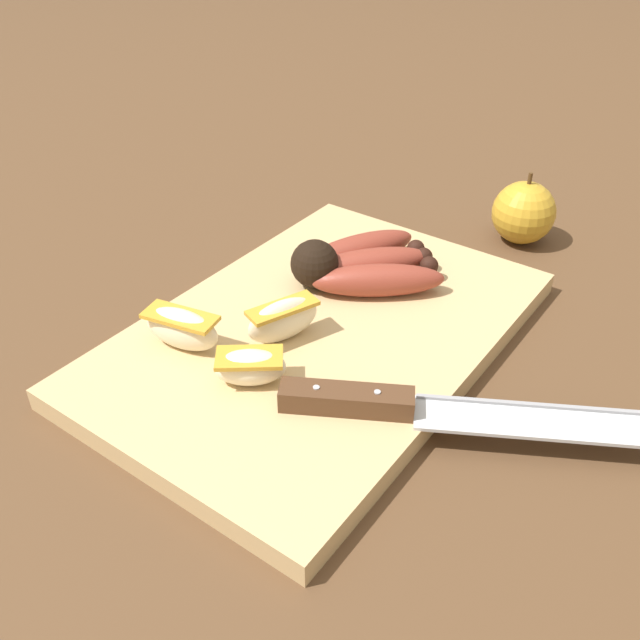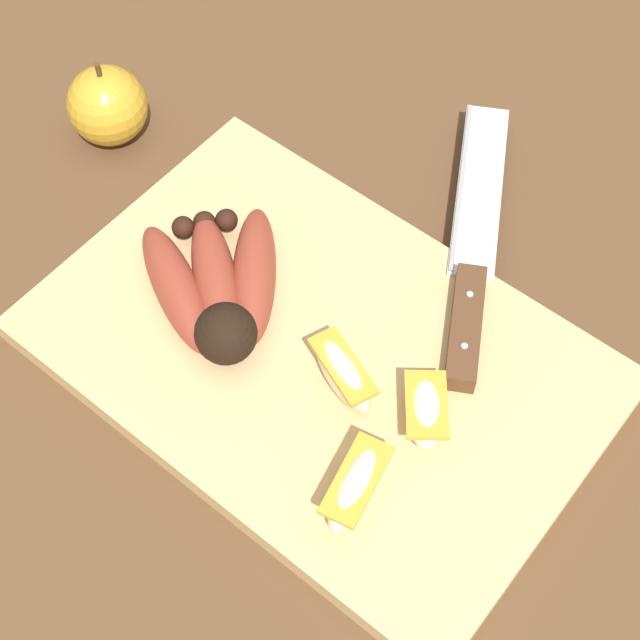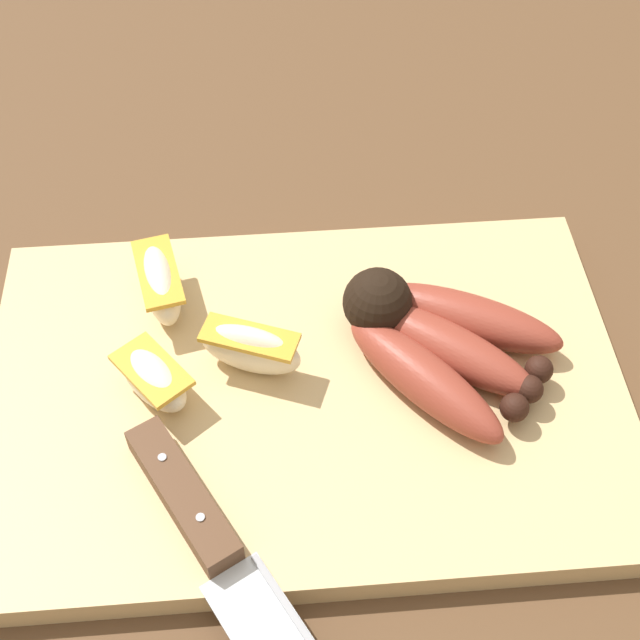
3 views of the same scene
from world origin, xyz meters
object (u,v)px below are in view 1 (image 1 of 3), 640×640
at_px(apple_wedge_near, 252,367).
at_px(apple_wedge_middle, 283,319).
at_px(banana_bunch, 360,264).
at_px(whole_apple, 524,213).
at_px(chefs_knife, 412,407).
at_px(apple_wedge_far, 182,328).

distance_m(apple_wedge_near, apple_wedge_middle, 0.06).
relative_size(banana_bunch, apple_wedge_near, 2.48).
relative_size(apple_wedge_near, whole_apple, 0.76).
xyz_separation_m(chefs_knife, apple_wedge_near, (-0.04, 0.12, 0.01)).
xyz_separation_m(apple_wedge_near, apple_wedge_far, (0.00, 0.08, 0.00)).
height_order(apple_wedge_far, whole_apple, whole_apple).
bearing_deg(whole_apple, banana_bunch, 157.69).
distance_m(chefs_knife, apple_wedge_far, 0.20).
bearing_deg(chefs_knife, apple_wedge_near, 109.98).
relative_size(chefs_knife, whole_apple, 3.22).
relative_size(apple_wedge_near, apple_wedge_far, 0.86).
bearing_deg(apple_wedge_far, whole_apple, -20.65).
height_order(chefs_knife, apple_wedge_far, apple_wedge_far).
height_order(chefs_knife, apple_wedge_near, apple_wedge_near).
distance_m(apple_wedge_middle, apple_wedge_far, 0.08).
bearing_deg(banana_bunch, apple_wedge_far, 161.29).
bearing_deg(apple_wedge_middle, apple_wedge_near, -164.07).
xyz_separation_m(apple_wedge_middle, whole_apple, (0.32, -0.08, -0.01)).
height_order(banana_bunch, whole_apple, whole_apple).
distance_m(banana_bunch, apple_wedge_middle, 0.12).
xyz_separation_m(chefs_knife, apple_wedge_middle, (0.02, 0.13, 0.01)).
distance_m(banana_bunch, apple_wedge_far, 0.19).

